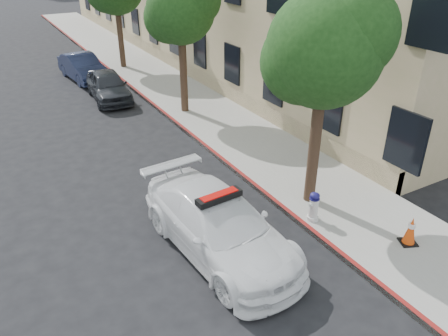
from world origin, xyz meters
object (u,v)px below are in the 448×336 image
police_car (219,225)px  traffic_cone (411,231)px  parked_car_mid (108,86)px  parked_car_far (83,67)px  fire_hydrant (314,206)px

police_car → traffic_cone: 4.48m
parked_car_mid → traffic_cone: (2.99, -14.02, -0.14)m
parked_car_far → fire_hydrant: parked_car_far is taller
fire_hydrant → parked_car_mid: bearing=87.1°
police_car → parked_car_far: bearing=83.0°
parked_car_mid → parked_car_far: 3.68m
parked_car_far → parked_car_mid: bearing=-92.7°
parked_car_mid → police_car: bearing=-90.1°
police_car → fire_hydrant: size_ratio=6.28×
parked_car_mid → fire_hydrant: bearing=-77.8°
police_car → parked_car_mid: bearing=81.1°
traffic_cone → parked_car_mid: bearing=102.0°
police_car → parked_car_mid: 11.90m
fire_hydrant → parked_car_far: bearing=86.1°
parked_car_far → traffic_cone: 17.99m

